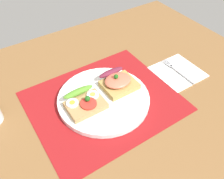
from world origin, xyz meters
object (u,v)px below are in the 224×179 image
at_px(sandwich_egg_tomato, 84,102).
at_px(napkin, 178,71).
at_px(fork, 177,70).
at_px(sandwich_salmon, 118,82).
at_px(plate, 104,99).

height_order(sandwich_egg_tomato, napkin, sandwich_egg_tomato).
height_order(napkin, fork, fork).
height_order(sandwich_salmon, fork, sandwich_salmon).
bearing_deg(napkin, sandwich_salmon, 169.73).
bearing_deg(plate, sandwich_salmon, 15.21).
height_order(plate, sandwich_egg_tomato, sandwich_egg_tomato).
xyz_separation_m(sandwich_egg_tomato, fork, (0.35, -0.02, -0.02)).
relative_size(plate, sandwich_egg_tomato, 2.58).
relative_size(plate, sandwich_salmon, 2.70).
height_order(sandwich_egg_tomato, fork, sandwich_egg_tomato).
relative_size(sandwich_salmon, napkin, 0.68).
xyz_separation_m(plate, sandwich_egg_tomato, (-0.06, 0.00, 0.02)).
bearing_deg(plate, fork, -4.52).
distance_m(sandwich_salmon, napkin, 0.23).
height_order(sandwich_egg_tomato, sandwich_salmon, sandwich_salmon).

